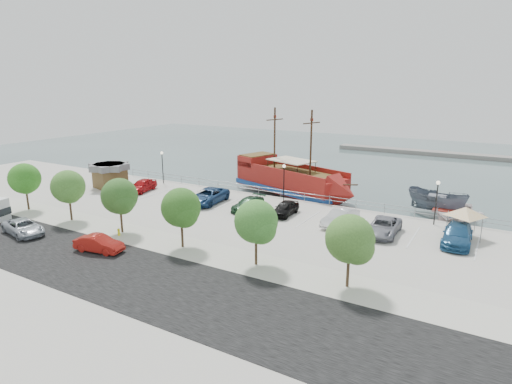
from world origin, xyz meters
The scene contains 33 objects.
ground centered at (0.00, 0.00, -1.00)m, with size 160.00×160.00×0.00m, color #3C4E4E.
land_slab centered at (0.00, -21.00, -0.60)m, with size 100.00×58.00×1.20m, color #B6B1A2.
street centered at (0.00, -16.00, 0.01)m, with size 100.00×8.00×0.04m, color black.
sidewalk centered at (0.00, -10.00, 0.01)m, with size 100.00×4.00×0.05m, color beige.
seawall_railing centered at (0.00, 7.80, 0.53)m, with size 50.00×0.06×1.00m.
far_shore centered at (10.00, 55.00, -0.60)m, with size 40.00×3.00×0.80m, color gray.
pirate_ship centered at (-1.10, 12.53, 0.92)m, with size 18.54×10.28×11.49m.
patrol_boat centered at (15.30, 13.16, 0.32)m, with size 2.57×6.84×2.65m, color slate.
speedboat centered at (17.21, 11.52, -0.23)m, with size 5.32×7.44×1.54m, color beige.
dock_west centered at (-13.24, 9.20, -0.82)m, with size 6.22×1.78×0.36m, color gray.
dock_mid centered at (7.59, 9.20, -0.81)m, with size 6.63×1.89×0.38m, color slate.
dock_east centered at (15.52, 9.20, -0.81)m, with size 6.73×1.92×0.38m, color gray.
shed centered at (-22.25, 1.31, 1.66)m, with size 4.67×4.67×3.11m.
canopy_tent centered at (18.69, 4.30, 2.71)m, with size 4.60×4.60×3.11m.
street_van centered at (-15.18, -14.77, 0.67)m, with size 2.22×4.81×1.34m, color #A5ACB5.
street_sedan centered at (-6.14, -14.12, 0.67)m, with size 1.42×4.06×1.34m, color #B01C15.
fire_hydrant centered at (-7.54, -10.80, 0.38)m, with size 0.24×0.24×0.70m.
lamp_post_left centered at (-18.00, 6.50, 2.94)m, with size 0.36×0.36×4.28m.
lamp_post_mid centered at (0.00, 6.50, 2.94)m, with size 0.36×0.36×4.28m.
lamp_post_right centered at (16.00, 6.50, 2.94)m, with size 0.36×0.36×4.28m.
tree_a centered at (-21.85, -10.07, 3.30)m, with size 3.30×3.20×5.00m.
tree_b centered at (-14.85, -10.07, 3.30)m, with size 3.30×3.20×5.00m.
tree_c centered at (-7.85, -10.07, 3.30)m, with size 3.30×3.20×5.00m.
tree_d centered at (-0.85, -10.07, 3.30)m, with size 3.30×3.20×5.00m.
tree_e centered at (6.15, -10.07, 3.30)m, with size 3.30×3.20×5.00m.
tree_f centered at (13.15, -10.07, 3.30)m, with size 3.30×3.20×5.00m.
parked_car_a centered at (-17.22, 1.89, 0.77)m, with size 1.82×4.52×1.54m, color #A80D11.
parked_car_c centered at (-7.01, 1.69, 0.82)m, with size 2.72×5.90×1.64m, color navy.
parked_car_d centered at (-1.78, 1.66, 0.66)m, with size 1.85×4.56×1.32m, color #1F4328.
parked_car_e centered at (2.39, 2.07, 0.72)m, with size 1.70×4.22×1.44m, color black.
parked_car_f centered at (8.35, 1.72, 0.78)m, with size 1.66×4.76×1.57m, color silver.
parked_car_g centered at (12.51, 1.33, 0.73)m, with size 2.43×5.27×1.47m, color gray.
parked_car_h centered at (18.42, 2.17, 0.80)m, with size 2.25×5.53×1.60m, color navy.
Camera 1 is at (20.81, -35.42, 13.21)m, focal length 30.00 mm.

